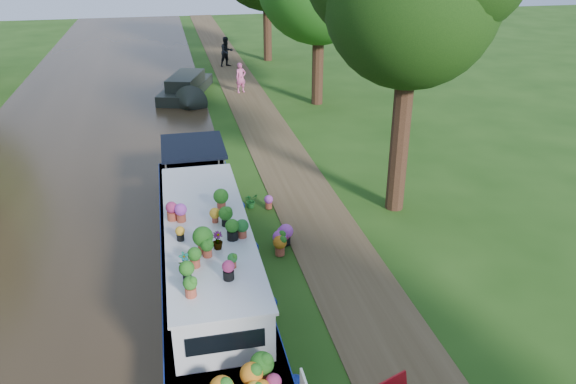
{
  "coord_description": "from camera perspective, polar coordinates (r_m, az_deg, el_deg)",
  "views": [
    {
      "loc": [
        -2.84,
        -11.77,
        7.88
      ],
      "look_at": [
        0.19,
        2.11,
        1.3
      ],
      "focal_mm": 35.0,
      "sensor_mm": 36.0,
      "label": 1
    }
  ],
  "objects": [
    {
      "name": "second_boat",
      "position": [
        30.48,
        -10.31,
        10.39
      ],
      "size": [
        3.25,
        6.33,
        1.16
      ],
      "rotation": [
        0.0,
        0.0,
        -0.31
      ],
      "color": "black",
      "rests_on": "canal_water"
    },
    {
      "name": "plant_boat",
      "position": [
        13.32,
        -7.97,
        -7.26
      ],
      "size": [
        2.29,
        13.52,
        2.27
      ],
      "color": "silver",
      "rests_on": "canal_water"
    },
    {
      "name": "verge_plant",
      "position": [
        17.65,
        -3.79,
        -0.87
      ],
      "size": [
        0.54,
        0.51,
        0.47
      ],
      "primitive_type": "imported",
      "rotation": [
        0.0,
        0.0,
        0.43
      ],
      "color": "#206B26",
      "rests_on": "ground"
    },
    {
      "name": "towpath",
      "position": [
        14.72,
        5.67,
        -7.59
      ],
      "size": [
        2.2,
        100.0,
        0.03
      ],
      "primitive_type": "cube",
      "color": "#4C3A23",
      "rests_on": "ground"
    },
    {
      "name": "pedestrian_pink",
      "position": [
        30.75,
        -4.82,
        11.5
      ],
      "size": [
        0.66,
        0.53,
        1.59
      ],
      "primitive_type": "imported",
      "rotation": [
        0.0,
        0.0,
        0.28
      ],
      "color": "#E05C86",
      "rests_on": "towpath"
    },
    {
      "name": "canal_water",
      "position": [
        14.5,
        -23.08,
        -10.3
      ],
      "size": [
        10.0,
        100.0,
        0.02
      ],
      "primitive_type": "cube",
      "color": "black",
      "rests_on": "ground"
    },
    {
      "name": "ground",
      "position": [
        14.44,
        1.07,
        -8.22
      ],
      "size": [
        100.0,
        100.0,
        0.0
      ],
      "primitive_type": "plane",
      "color": "#1D4110",
      "rests_on": "ground"
    },
    {
      "name": "pedestrian_dark",
      "position": [
        37.2,
        -6.26,
        13.99
      ],
      "size": [
        1.11,
        1.01,
        1.86
      ],
      "primitive_type": "imported",
      "rotation": [
        0.0,
        0.0,
        0.42
      ],
      "color": "black",
      "rests_on": "towpath"
    }
  ]
}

